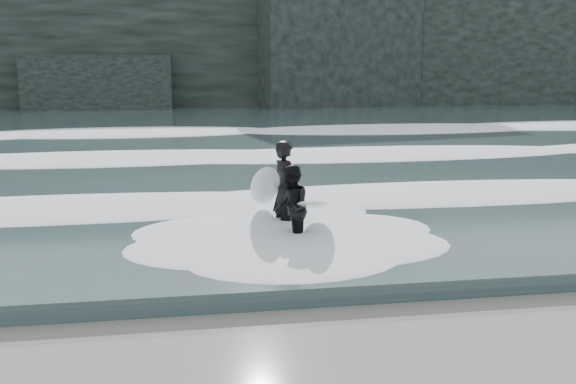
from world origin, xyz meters
name	(u,v)px	position (x,y,z in m)	size (l,w,h in m)	color
sea	(227,126)	(0.00, 29.00, 0.15)	(90.00, 52.00, 0.30)	#324748
headland	(210,43)	(0.00, 46.00, 5.00)	(70.00, 9.00, 10.00)	black
foam_near	(286,195)	(0.00, 9.00, 0.40)	(60.00, 3.20, 0.20)	white
foam_mid	(253,154)	(0.00, 16.00, 0.42)	(60.00, 4.00, 0.24)	white
foam_far	(232,127)	(0.00, 25.00, 0.45)	(60.00, 4.80, 0.30)	white
surfer_left	(281,188)	(-0.41, 6.97, 0.97)	(1.06, 1.95, 1.92)	black
surfer_right	(295,208)	(-0.34, 5.88, 0.81)	(1.32, 2.26, 1.60)	black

